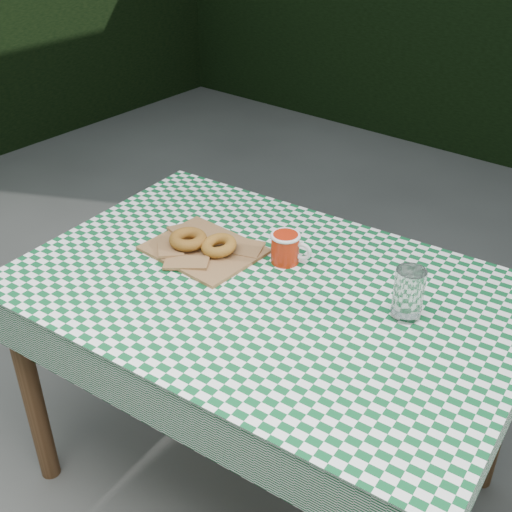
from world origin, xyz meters
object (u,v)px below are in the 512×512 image
(table, at_px, (265,392))
(drinking_glass, at_px, (408,294))
(coffee_mug, at_px, (285,248))
(paper_bag, at_px, (204,249))

(table, relative_size, drinking_glass, 9.76)
(table, relative_size, coffee_mug, 8.33)
(table, distance_m, paper_bag, 0.46)
(table, bearing_deg, drinking_glass, 12.89)
(paper_bag, xyz_separation_m, drinking_glass, (0.60, 0.09, 0.06))
(table, distance_m, coffee_mug, 0.45)
(coffee_mug, xyz_separation_m, drinking_glass, (0.38, -0.01, 0.02))
(paper_bag, bearing_deg, table, -5.91)
(table, height_order, coffee_mug, coffee_mug)
(coffee_mug, relative_size, drinking_glass, 1.17)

